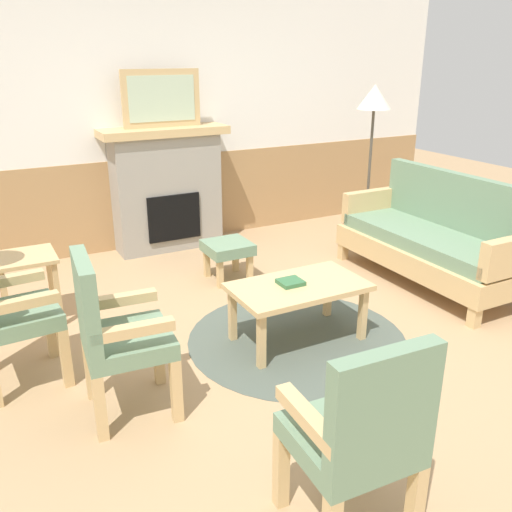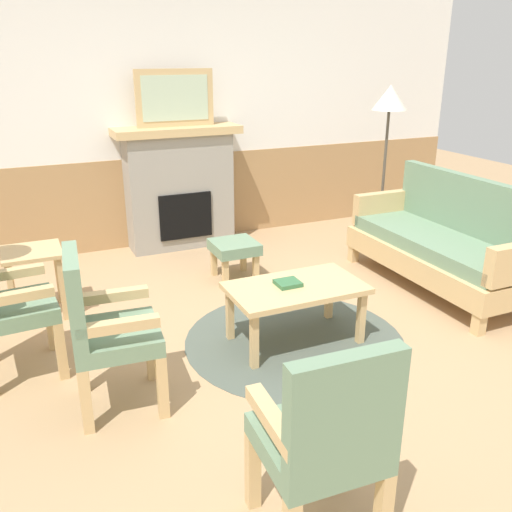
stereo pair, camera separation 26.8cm
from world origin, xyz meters
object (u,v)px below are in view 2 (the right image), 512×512
Objects in this scene: coffee_table at (296,292)px; footstool at (234,249)px; armchair_by_window_left at (2,299)px; side_table at (33,264)px; framed_picture at (175,98)px; couch at (442,244)px; floor_lamp_by_couch at (389,108)px; armchair_front_left at (326,436)px; armchair_near_fireplace at (103,325)px; book_on_table at (288,283)px; fireplace at (179,187)px.

coffee_table reaches higher than footstool.
side_table is (0.22, 0.86, -0.10)m from armchair_by_window_left.
side_table is (-1.54, -1.17, -1.13)m from framed_picture.
footstool is at bearing 25.34° from armchair_by_window_left.
armchair_by_window_left is 1.78× the size of side_table.
couch is 1.07× the size of floor_lamp_by_couch.
footstool is (0.18, -1.11, -1.28)m from framed_picture.
coffee_table is 0.98× the size of armchair_by_window_left.
couch is 1.66m from floor_lamp_by_couch.
armchair_front_left is 0.58× the size of floor_lamp_by_couch.
armchair_front_left is (0.67, -1.34, 0.00)m from armchair_near_fireplace.
book_on_table is (-0.05, 0.03, 0.07)m from coffee_table.
book_on_table is 1.36m from armchair_near_fireplace.
side_table is at bearing 143.83° from book_on_table.
armchair_front_left is (-0.66, -1.62, 0.08)m from book_on_table.
floor_lamp_by_couch is (2.62, 3.22, 0.91)m from armchair_front_left.
coffee_table is (0.14, -2.39, -0.27)m from fireplace.
armchair_by_window_left is (-0.52, 0.61, 0.00)m from armchair_near_fireplace.
armchair_front_left is at bearing -63.67° from armchair_near_fireplace.
armchair_front_left is at bearing -140.30° from couch.
floor_lamp_by_couch reaches higher than side_table.
footstool is at bearing 75.37° from armchair_front_left.
footstool is at bearing 85.82° from book_on_table.
fireplace reaches higher than book_on_table.
armchair_near_fireplace reaches higher than coffee_table.
framed_picture reaches higher than book_on_table.
armchair_near_fireplace is (-3.03, -0.62, 0.14)m from couch.
armchair_by_window_left is at bearing -154.66° from footstool.
footstool is (0.09, 1.25, -0.17)m from book_on_table.
footstool is 2.10m from armchair_near_fireplace.
armchair_by_window_left is 0.58× the size of floor_lamp_by_couch.
book_on_table is at bearing -36.17° from side_table.
framed_picture reaches higher than side_table.
footstool is at bearing -80.88° from framed_picture.
couch is 1.88× the size of coffee_table.
book_on_table is 1.88m from armchair_by_window_left.
framed_picture is 0.44× the size of couch.
framed_picture is 2.61m from book_on_table.
coffee_table is 1.41m from armchair_near_fireplace.
coffee_table is (-1.66, -0.37, -0.01)m from couch.
framed_picture is 0.48× the size of floor_lamp_by_couch.
floor_lamp_by_couch reaches higher than couch.
coffee_table is 0.98× the size of armchair_front_left.
fireplace is 7.71× the size of book_on_table.
floor_lamp_by_couch reaches higher than fireplace.
couch is 1.70m from coffee_table.
framed_picture is 0.82× the size of armchair_near_fireplace.
side_table is (-1.72, -0.06, 0.15)m from footstool.
footstool is 1.73m from side_table.
armchair_front_left is (-0.57, -3.98, -0.11)m from fireplace.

